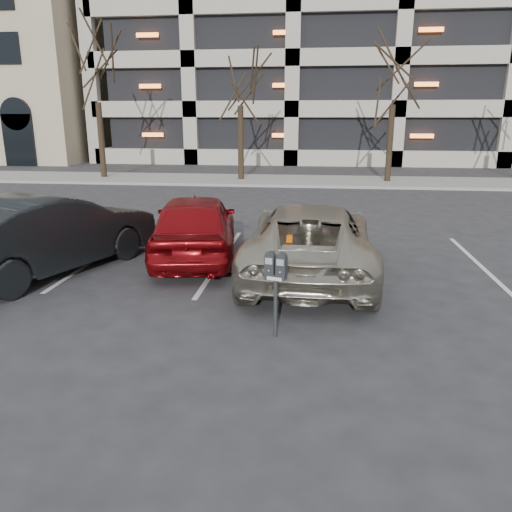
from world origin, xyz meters
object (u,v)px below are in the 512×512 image
object	(u,v)px
tree_b	(240,57)
car_red	(195,226)
car_dark	(48,233)
tree_a	(94,53)
suv_silver	(310,239)
tree_c	(396,53)
parking_meter	(276,274)

from	to	relation	value
tree_b	car_red	distance (m)	14.55
tree_b	car_red	bearing A→B (deg)	-85.79
car_red	car_dark	xyz separation A→B (m)	(-2.72, -1.35, 0.06)
tree_a	car_dark	bearing A→B (deg)	-70.58
suv_silver	car_red	world-z (taller)	car_red
tree_b	car_dark	xyz separation A→B (m)	(-1.72, -14.99, -4.90)
tree_c	car_red	xyz separation A→B (m)	(-6.00, -13.64, -5.01)
tree_b	car_dark	world-z (taller)	tree_b
suv_silver	car_dark	xyz separation A→B (m)	(-5.28, -0.43, 0.08)
tree_a	car_dark	world-z (taller)	tree_a
suv_silver	tree_a	bearing A→B (deg)	-53.19
tree_c	car_red	world-z (taller)	tree_c
tree_b	suv_silver	world-z (taller)	tree_b
tree_a	car_red	size ratio (longest dim) A/B	1.89
suv_silver	car_dark	world-z (taller)	car_dark
tree_c	car_red	distance (m)	15.72
tree_a	tree_b	distance (m)	7.00
tree_c	suv_silver	bearing A→B (deg)	-103.27
suv_silver	car_dark	size ratio (longest dim) A/B	1.08
tree_a	tree_b	bearing A→B (deg)	0.00
tree_a	car_red	world-z (taller)	tree_a
car_red	car_dark	size ratio (longest dim) A/B	0.90
tree_a	tree_c	xyz separation A→B (m)	(14.00, 0.00, -0.22)
tree_c	tree_a	bearing A→B (deg)	180.00
tree_a	tree_c	distance (m)	14.00
tree_a	suv_silver	size ratio (longest dim) A/B	1.57
tree_a	car_dark	xyz separation A→B (m)	(5.28, -14.99, -5.17)
tree_b	suv_silver	xyz separation A→B (m)	(3.57, -14.56, -4.98)
tree_c	parking_meter	distance (m)	18.65
tree_a	tree_c	size ratio (longest dim) A/B	1.04
tree_c	car_dark	world-z (taller)	tree_c
car_red	parking_meter	bearing A→B (deg)	108.93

